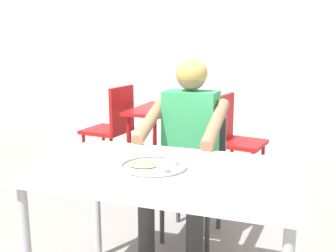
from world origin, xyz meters
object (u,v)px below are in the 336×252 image
(table_foreground, at_px, (167,184))
(table_background_red, at_px, (175,118))
(chair_red_left, at_px, (113,124))
(thali_tray, at_px, (154,166))
(chair_red_right, at_px, (234,135))
(diner_foreground, at_px, (187,139))
(chair_foreground, at_px, (195,167))

(table_foreground, relative_size, table_background_red, 1.56)
(table_foreground, bearing_deg, chair_red_left, 123.57)
(thali_tray, xyz_separation_m, table_background_red, (-0.50, 1.89, -0.14))
(table_foreground, distance_m, chair_red_right, 1.88)
(table_foreground, xyz_separation_m, thali_tray, (-0.06, -0.01, 0.09))
(thali_tray, height_order, diner_foreground, diner_foreground)
(diner_foreground, relative_size, chair_red_right, 1.43)
(table_background_red, xyz_separation_m, chair_red_right, (0.58, -0.00, -0.12))
(diner_foreground, distance_m, chair_red_left, 1.62)
(thali_tray, height_order, table_background_red, thali_tray)
(table_background_red, bearing_deg, chair_red_right, -0.32)
(diner_foreground, relative_size, table_background_red, 1.52)
(chair_foreground, distance_m, table_background_red, 1.12)
(table_background_red, bearing_deg, table_foreground, -73.21)
(thali_tray, height_order, chair_foreground, chair_foreground)
(chair_red_left, bearing_deg, diner_foreground, -46.37)
(diner_foreground, bearing_deg, chair_foreground, 89.25)
(diner_foreground, distance_m, table_background_red, 1.32)
(chair_red_left, relative_size, chair_red_right, 1.05)
(table_foreground, height_order, chair_foreground, chair_foreground)
(thali_tray, distance_m, table_background_red, 1.96)
(diner_foreground, bearing_deg, table_background_red, 111.05)
(diner_foreground, height_order, table_background_red, diner_foreground)
(chair_foreground, relative_size, chair_red_right, 0.96)
(table_foreground, xyz_separation_m, chair_red_left, (-1.21, 1.82, -0.14))
(chair_foreground, height_order, diner_foreground, diner_foreground)
(chair_red_left, bearing_deg, chair_foreground, -40.40)
(chair_foreground, bearing_deg, thali_tray, -88.20)
(table_foreground, bearing_deg, thali_tray, -171.37)
(diner_foreground, bearing_deg, thali_tray, -87.36)
(table_background_red, bearing_deg, chair_red_left, -174.50)
(thali_tray, distance_m, chair_red_left, 2.17)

